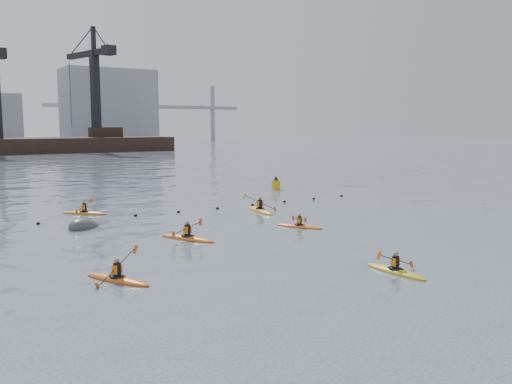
% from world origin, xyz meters
% --- Properties ---
extents(ground, '(400.00, 400.00, 0.00)m').
position_xyz_m(ground, '(0.00, 0.00, 0.00)').
color(ground, '#3D4B59').
rests_on(ground, ground).
extents(float_line, '(33.24, 0.73, 0.24)m').
position_xyz_m(float_line, '(-0.50, 22.53, 0.03)').
color(float_line, black).
rests_on(float_line, ground).
extents(kayaker_0, '(2.07, 3.16, 1.32)m').
position_xyz_m(kayaker_0, '(-7.63, 8.48, 0.10)').
color(kayaker_0, '#C05312').
rests_on(kayaker_0, ground).
extents(kayaker_1, '(2.13, 3.12, 1.13)m').
position_xyz_m(kayaker_1, '(2.39, 3.64, 0.09)').
color(kayaker_1, gold).
rests_on(kayaker_1, ground).
extents(kayaker_2, '(2.20, 3.46, 1.13)m').
position_xyz_m(kayaker_2, '(-2.12, 14.01, 0.11)').
color(kayaker_2, '#D36313').
rests_on(kayaker_2, ground).
extents(kayaker_3, '(2.53, 3.70, 1.45)m').
position_xyz_m(kayaker_3, '(6.04, 19.78, 0.11)').
color(kayaker_3, orange).
rests_on(kayaker_3, ground).
extents(kayaker_4, '(1.98, 2.79, 0.97)m').
position_xyz_m(kayaker_4, '(4.87, 13.60, 0.09)').
color(kayaker_4, orange).
rests_on(kayaker_4, ground).
extents(kayaker_5, '(2.85, 2.66, 1.08)m').
position_xyz_m(kayaker_5, '(-4.63, 25.10, 0.10)').
color(kayaker_5, '#BF7916').
rests_on(kayaker_5, ground).
extents(mooring_buoy, '(2.76, 2.52, 1.57)m').
position_xyz_m(mooring_buoy, '(-5.91, 20.18, 0.00)').
color(mooring_buoy, '#3B3E40').
rests_on(mooring_buoy, ground).
extents(nav_buoy, '(0.79, 0.79, 1.45)m').
position_xyz_m(nav_buoy, '(14.00, 29.63, 0.44)').
color(nav_buoy, gold).
rests_on(nav_buoy, ground).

